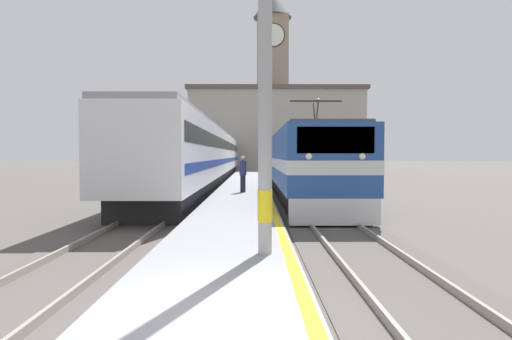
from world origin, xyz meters
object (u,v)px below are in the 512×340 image
object	(u,v)px
locomotive_train	(303,164)
person_on_platform	(243,173)
catenary_mast	(269,33)
clock_tower	(272,74)
passenger_train	(215,155)

from	to	relation	value
locomotive_train	person_on_platform	bearing A→B (deg)	177.94
catenary_mast	clock_tower	xyz separation A→B (m)	(2.50, 53.08, 9.84)
person_on_platform	clock_tower	size ratio (longest dim) A/B	0.07
passenger_train	locomotive_train	bearing A→B (deg)	-69.95
locomotive_train	clock_tower	xyz separation A→B (m)	(0.35, 40.95, 12.57)
catenary_mast	locomotive_train	bearing A→B (deg)	79.95
passenger_train	person_on_platform	bearing A→B (deg)	-79.63
locomotive_train	passenger_train	bearing A→B (deg)	110.05
person_on_platform	locomotive_train	bearing A→B (deg)	-2.06
locomotive_train	catenary_mast	bearing A→B (deg)	-100.05
catenary_mast	clock_tower	size ratio (longest dim) A/B	0.31
passenger_train	catenary_mast	xyz separation A→B (m)	(3.79, -28.40, 2.31)
catenary_mast	person_on_platform	distance (m)	12.66
locomotive_train	catenary_mast	distance (m)	12.61
passenger_train	person_on_platform	size ratio (longest dim) A/B	27.51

